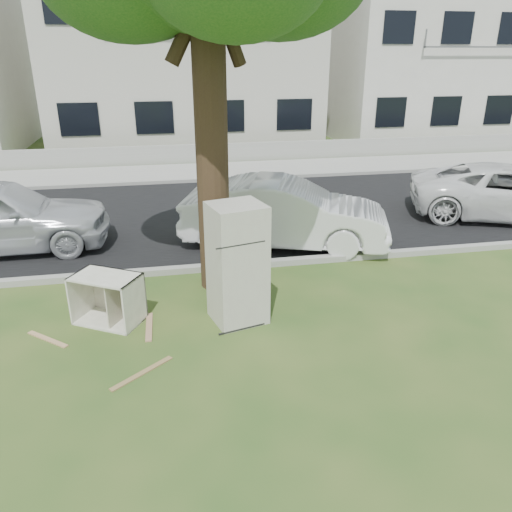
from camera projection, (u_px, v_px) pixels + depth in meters
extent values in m
plane|color=#294A1A|center=(256.00, 333.00, 7.58)|extent=(120.00, 120.00, 0.00)
cube|color=black|center=(213.00, 214.00, 13.02)|extent=(120.00, 7.00, 0.01)
cube|color=gray|center=(233.00, 269.00, 9.80)|extent=(120.00, 0.18, 0.12)
cube|color=gray|center=(201.00, 182.00, 16.25)|extent=(120.00, 0.18, 0.12)
cube|color=gray|center=(198.00, 172.00, 17.56)|extent=(120.00, 2.80, 0.01)
cube|color=gray|center=(194.00, 154.00, 18.88)|extent=(120.00, 0.15, 0.70)
cylinder|color=black|center=(212.00, 141.00, 8.15)|extent=(0.54, 0.54, 5.20)
cube|color=#B8B6A8|center=(182.00, 59.00, 22.09)|extent=(11.00, 8.00, 7.20)
cube|color=silver|center=(431.00, 65.00, 24.28)|extent=(10.00, 8.00, 6.60)
cube|color=beige|center=(237.00, 264.00, 7.62)|extent=(0.94, 0.90, 1.90)
cube|color=white|center=(108.00, 299.00, 7.76)|extent=(1.18, 1.04, 0.78)
cube|color=olive|center=(142.00, 373.00, 6.61)|extent=(0.82, 0.67, 0.02)
cube|color=tan|center=(48.00, 339.00, 7.38)|extent=(0.67, 0.59, 0.02)
cube|color=#A57B5B|center=(149.00, 327.00, 7.71)|extent=(0.11, 0.85, 0.02)
imported|color=silver|center=(285.00, 213.00, 10.72)|extent=(4.66, 2.89, 1.45)
imported|color=silver|center=(510.00, 192.00, 12.56)|extent=(5.29, 3.85, 1.34)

